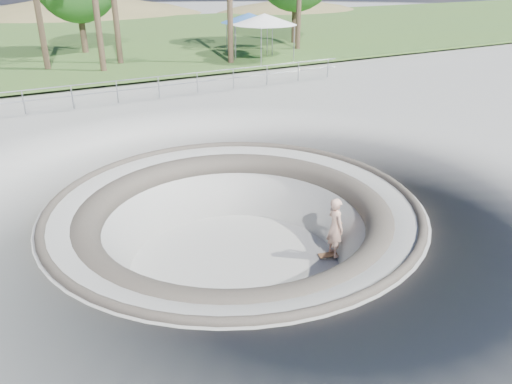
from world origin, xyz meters
The scene contains 9 objects.
ground centered at (0.00, 0.00, 0.00)m, with size 180.00×180.00×0.00m, color gray.
skate_bowl centered at (0.00, 0.00, -1.83)m, with size 14.00×14.00×4.10m.
grass_strip centered at (0.00, 34.00, 0.22)m, with size 180.00×36.00×0.12m.
distant_hills centered at (3.78, 57.17, -7.02)m, with size 103.20×45.00×28.60m.
safety_railing centered at (0.00, 12.00, 0.69)m, with size 25.00×0.06×1.03m.
skateboard centered at (2.70, -1.11, -1.83)m, with size 0.93×0.47×0.09m.
skater centered at (2.70, -1.11, -0.90)m, with size 0.66×0.43×1.82m, color #DDA98F.
canopy_white centered at (11.27, 18.00, 2.85)m, with size 5.73×5.73×2.93m.
canopy_blue centered at (11.63, 20.79, 2.70)m, with size 5.36×5.36×2.77m.
Camera 1 is at (-5.46, -11.11, 5.98)m, focal length 35.00 mm.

